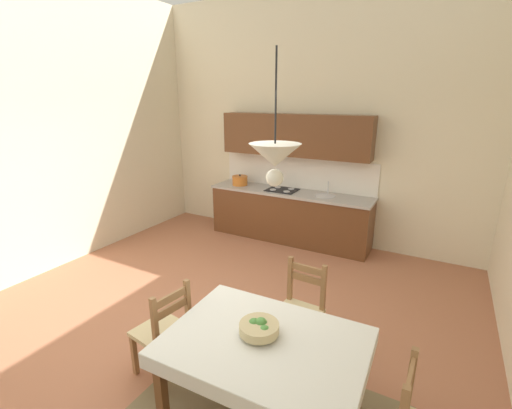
{
  "coord_description": "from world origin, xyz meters",
  "views": [
    {
      "loc": [
        2.09,
        -2.64,
        2.46
      ],
      "look_at": [
        0.03,
        1.14,
        1.14
      ],
      "focal_mm": 24.58,
      "sensor_mm": 36.0,
      "label": 1
    }
  ],
  "objects_px": {
    "dining_table": "(265,353)",
    "pendant_lamp": "(275,157)",
    "dining_chair_tv_side": "(164,332)",
    "kitchen_cabinetry": "(290,193)",
    "dining_chair_kitchen_side": "(300,311)",
    "fruit_bowl": "(259,328)"
  },
  "relations": [
    {
      "from": "dining_chair_tv_side",
      "to": "kitchen_cabinetry",
      "type": "bearing_deg",
      "value": 94.99
    },
    {
      "from": "dining_chair_kitchen_side",
      "to": "dining_table",
      "type": "bearing_deg",
      "value": -85.26
    },
    {
      "from": "kitchen_cabinetry",
      "to": "dining_chair_kitchen_side",
      "type": "distance_m",
      "value": 2.97
    },
    {
      "from": "fruit_bowl",
      "to": "dining_table",
      "type": "bearing_deg",
      "value": -27.86
    },
    {
      "from": "dining_chair_tv_side",
      "to": "dining_table",
      "type": "bearing_deg",
      "value": -0.81
    },
    {
      "from": "kitchen_cabinetry",
      "to": "pendant_lamp",
      "type": "height_order",
      "value": "pendant_lamp"
    },
    {
      "from": "kitchen_cabinetry",
      "to": "dining_chair_tv_side",
      "type": "distance_m",
      "value": 3.58
    },
    {
      "from": "dining_chair_tv_side",
      "to": "pendant_lamp",
      "type": "xyz_separation_m",
      "value": [
        1.1,
        -0.04,
        1.67
      ]
    },
    {
      "from": "dining_table",
      "to": "pendant_lamp",
      "type": "xyz_separation_m",
      "value": [
        0.07,
        -0.03,
        1.48
      ]
    },
    {
      "from": "kitchen_cabinetry",
      "to": "pendant_lamp",
      "type": "relative_size",
      "value": 3.57
    },
    {
      "from": "dining_chair_tv_side",
      "to": "fruit_bowl",
      "type": "bearing_deg",
      "value": 1.21
    },
    {
      "from": "dining_table",
      "to": "dining_chair_tv_side",
      "type": "relative_size",
      "value": 1.61
    },
    {
      "from": "dining_table",
      "to": "dining_chair_kitchen_side",
      "type": "distance_m",
      "value": 0.92
    },
    {
      "from": "kitchen_cabinetry",
      "to": "dining_table",
      "type": "distance_m",
      "value": 3.8
    },
    {
      "from": "pendant_lamp",
      "to": "dining_chair_kitchen_side",
      "type": "bearing_deg",
      "value": 98.94
    },
    {
      "from": "dining_chair_tv_side",
      "to": "pendant_lamp",
      "type": "bearing_deg",
      "value": -2.14
    },
    {
      "from": "kitchen_cabinetry",
      "to": "pendant_lamp",
      "type": "bearing_deg",
      "value": -68.54
    },
    {
      "from": "kitchen_cabinetry",
      "to": "dining_chair_tv_side",
      "type": "height_order",
      "value": "kitchen_cabinetry"
    },
    {
      "from": "dining_chair_kitchen_side",
      "to": "pendant_lamp",
      "type": "relative_size",
      "value": 1.16
    },
    {
      "from": "dining_table",
      "to": "fruit_bowl",
      "type": "height_order",
      "value": "fruit_bowl"
    },
    {
      "from": "dining_chair_kitchen_side",
      "to": "dining_chair_tv_side",
      "type": "height_order",
      "value": "same"
    },
    {
      "from": "dining_chair_kitchen_side",
      "to": "fruit_bowl",
      "type": "relative_size",
      "value": 3.1
    }
  ]
}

